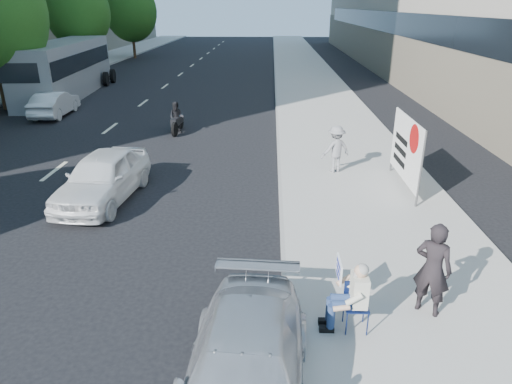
{
  "coord_description": "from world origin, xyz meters",
  "views": [
    {
      "loc": [
        1.12,
        -6.92,
        5.46
      ],
      "look_at": [
        0.8,
        2.89,
        1.4
      ],
      "focal_mm": 32.0,
      "sensor_mm": 36.0,
      "label": 1
    }
  ],
  "objects_px": {
    "parked_sedan": "(245,375)",
    "white_sedan_mid": "(54,104)",
    "motorcycle": "(177,119)",
    "jogger": "(336,149)",
    "seated_protester": "(351,293)",
    "white_sedan_near": "(103,177)",
    "protest_banner": "(406,149)",
    "bus": "(66,69)",
    "pedestrian_woman": "(433,269)"
  },
  "relations": [
    {
      "from": "seated_protester",
      "to": "motorcycle",
      "type": "relative_size",
      "value": 0.64
    },
    {
      "from": "bus",
      "to": "parked_sedan",
      "type": "bearing_deg",
      "value": -67.3
    },
    {
      "from": "protest_banner",
      "to": "white_sedan_near",
      "type": "distance_m",
      "value": 9.15
    },
    {
      "from": "pedestrian_woman",
      "to": "jogger",
      "type": "bearing_deg",
      "value": -49.91
    },
    {
      "from": "seated_protester",
      "to": "white_sedan_near",
      "type": "distance_m",
      "value": 8.65
    },
    {
      "from": "motorcycle",
      "to": "white_sedan_mid",
      "type": "bearing_deg",
      "value": 162.24
    },
    {
      "from": "seated_protester",
      "to": "white_sedan_near",
      "type": "relative_size",
      "value": 0.31
    },
    {
      "from": "parked_sedan",
      "to": "white_sedan_mid",
      "type": "relative_size",
      "value": 1.13
    },
    {
      "from": "jogger",
      "to": "white_sedan_mid",
      "type": "distance_m",
      "value": 16.06
    },
    {
      "from": "pedestrian_woman",
      "to": "protest_banner",
      "type": "xyz_separation_m",
      "value": [
        1.18,
        6.29,
        0.34
      ]
    },
    {
      "from": "pedestrian_woman",
      "to": "white_sedan_near",
      "type": "distance_m",
      "value": 9.54
    },
    {
      "from": "seated_protester",
      "to": "motorcycle",
      "type": "distance_m",
      "value": 14.75
    },
    {
      "from": "jogger",
      "to": "white_sedan_mid",
      "type": "height_order",
      "value": "jogger"
    },
    {
      "from": "parked_sedan",
      "to": "bus",
      "type": "xyz_separation_m",
      "value": [
        -12.75,
        24.42,
        1.0
      ]
    },
    {
      "from": "white_sedan_near",
      "to": "parked_sedan",
      "type": "bearing_deg",
      "value": -53.19
    },
    {
      "from": "parked_sedan",
      "to": "white_sedan_mid",
      "type": "xyz_separation_m",
      "value": [
        -11.01,
        18.52,
        0.0
      ]
    },
    {
      "from": "parked_sedan",
      "to": "white_sedan_near",
      "type": "height_order",
      "value": "white_sedan_near"
    },
    {
      "from": "parked_sedan",
      "to": "jogger",
      "type": "bearing_deg",
      "value": 79.16
    },
    {
      "from": "white_sedan_near",
      "to": "motorcycle",
      "type": "bearing_deg",
      "value": 90.21
    },
    {
      "from": "pedestrian_woman",
      "to": "protest_banner",
      "type": "bearing_deg",
      "value": -66.03
    },
    {
      "from": "protest_banner",
      "to": "seated_protester",
      "type": "bearing_deg",
      "value": -111.73
    },
    {
      "from": "white_sedan_near",
      "to": "seated_protester",
      "type": "bearing_deg",
      "value": -37.32
    },
    {
      "from": "jogger",
      "to": "parked_sedan",
      "type": "bearing_deg",
      "value": 53.28
    },
    {
      "from": "white_sedan_mid",
      "to": "motorcycle",
      "type": "height_order",
      "value": "motorcycle"
    },
    {
      "from": "protest_banner",
      "to": "white_sedan_mid",
      "type": "height_order",
      "value": "protest_banner"
    },
    {
      "from": "protest_banner",
      "to": "white_sedan_mid",
      "type": "distance_m",
      "value": 18.43
    },
    {
      "from": "jogger",
      "to": "motorcycle",
      "type": "bearing_deg",
      "value": -62.43
    },
    {
      "from": "protest_banner",
      "to": "parked_sedan",
      "type": "relative_size",
      "value": 0.7
    },
    {
      "from": "protest_banner",
      "to": "motorcycle",
      "type": "bearing_deg",
      "value": 140.9
    },
    {
      "from": "seated_protester",
      "to": "white_sedan_near",
      "type": "height_order",
      "value": "seated_protester"
    },
    {
      "from": "parked_sedan",
      "to": "seated_protester",
      "type": "bearing_deg",
      "value": 47.85
    },
    {
      "from": "protest_banner",
      "to": "white_sedan_near",
      "type": "xyz_separation_m",
      "value": [
        -9.07,
        -0.95,
        -0.68
      ]
    },
    {
      "from": "white_sedan_mid",
      "to": "bus",
      "type": "relative_size",
      "value": 0.32
    },
    {
      "from": "pedestrian_woman",
      "to": "bus",
      "type": "relative_size",
      "value": 0.15
    },
    {
      "from": "protest_banner",
      "to": "parked_sedan",
      "type": "xyz_separation_m",
      "value": [
        -4.45,
        -8.5,
        -0.77
      ]
    },
    {
      "from": "parked_sedan",
      "to": "white_sedan_near",
      "type": "xyz_separation_m",
      "value": [
        -4.63,
        7.55,
        0.09
      ]
    },
    {
      "from": "seated_protester",
      "to": "bus",
      "type": "height_order",
      "value": "bus"
    },
    {
      "from": "seated_protester",
      "to": "jogger",
      "type": "xyz_separation_m",
      "value": [
        0.79,
        8.18,
        0.07
      ]
    },
    {
      "from": "white_sedan_near",
      "to": "white_sedan_mid",
      "type": "bearing_deg",
      "value": 125.51
    },
    {
      "from": "protest_banner",
      "to": "parked_sedan",
      "type": "height_order",
      "value": "protest_banner"
    },
    {
      "from": "jogger",
      "to": "bus",
      "type": "relative_size",
      "value": 0.13
    },
    {
      "from": "pedestrian_woman",
      "to": "white_sedan_mid",
      "type": "xyz_separation_m",
      "value": [
        -14.27,
        16.31,
        -0.42
      ]
    },
    {
      "from": "bus",
      "to": "white_sedan_mid",
      "type": "bearing_deg",
      "value": -78.45
    },
    {
      "from": "jogger",
      "to": "white_sedan_near",
      "type": "bearing_deg",
      "value": -4.37
    },
    {
      "from": "jogger",
      "to": "protest_banner",
      "type": "height_order",
      "value": "protest_banner"
    },
    {
      "from": "white_sedan_mid",
      "to": "bus",
      "type": "bearing_deg",
      "value": -76.57
    },
    {
      "from": "seated_protester",
      "to": "jogger",
      "type": "height_order",
      "value": "jogger"
    },
    {
      "from": "white_sedan_mid",
      "to": "bus",
      "type": "distance_m",
      "value": 6.24
    },
    {
      "from": "seated_protester",
      "to": "parked_sedan",
      "type": "distance_m",
      "value": 2.44
    },
    {
      "from": "seated_protester",
      "to": "bus",
      "type": "bearing_deg",
      "value": 122.5
    }
  ]
}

